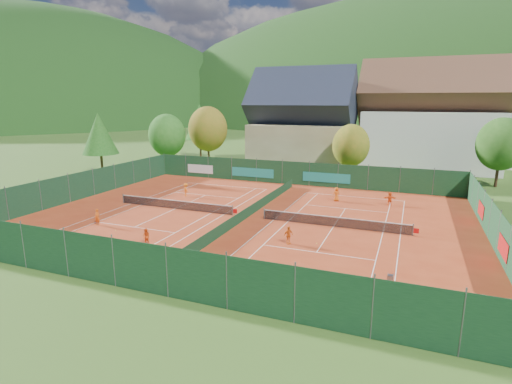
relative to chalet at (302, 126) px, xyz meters
The scene contains 33 objects.
ground 30.87m from the chalet, 84.29° to the right, with size 600.00×600.00×0.00m, color #30541A.
clay_pad 30.87m from the chalet, 84.29° to the right, with size 40.00×32.00×0.01m, color #9C3217.
court_markings_left 31.12m from the chalet, 99.46° to the right, with size 11.03×23.83×0.00m.
court_markings_right 32.63m from the chalet, 69.86° to the right, with size 11.03×23.83×0.00m.
tennis_net_left 31.00m from the chalet, 99.17° to the right, with size 13.30×0.10×1.02m.
tennis_net_right 32.59m from the chalet, 69.60° to the right, with size 13.30×0.10×1.02m.
court_divider 30.77m from the chalet, 84.29° to the right, with size 0.03×28.80×1.00m.
fence_north 15.14m from the chalet, 79.70° to the right, with size 40.00×0.10×3.00m.
fence_south 46.38m from the chalet, 86.27° to the right, with size 40.00×0.04×3.00m.
fence_west 34.86m from the chalet, 119.54° to the right, with size 0.04×32.00×3.00m.
fence_east 38.11m from the chalet, 52.48° to the right, with size 0.09×32.00×3.00m.
chalet is the anchor object (origin of this frame).
hotel_block_a 19.94m from the chalet, 17.53° to the left, with size 21.60×11.00×17.25m.
tree_west_front 21.51m from the chalet, 152.24° to the right, with size 5.72×5.72×8.69m.
tree_west_mid 15.53m from the chalet, 165.07° to the right, with size 6.44×6.44×9.78m.
tree_west_back 21.38m from the chalet, 169.22° to the left, with size 5.60×5.60×10.00m.
tree_center 12.19m from the chalet, 41.63° to the right, with size 5.01×5.01×7.60m.
tree_east_front 27.69m from the chalet, 12.53° to the right, with size 5.72×5.72×8.69m.
tree_west_side 30.81m from the chalet, 144.25° to the right, with size 5.04×5.04×9.00m.
tree_east_back 30.68m from the chalet, 19.03° to the left, with size 7.15×7.15×10.86m.
mountain_backdrop 211.04m from the chalet, 81.19° to the left, with size 820.00×530.00×242.00m.
ball_hopper 43.68m from the chalet, 67.96° to the right, with size 0.34×0.34×0.80m.
loose_ball_0 38.78m from the chalet, 98.82° to the right, with size 0.07×0.07×0.07m, color #CCD833.
loose_ball_1 41.20m from the chalet, 81.57° to the right, with size 0.07×0.07×0.07m, color #CCD833.
loose_ball_2 30.01m from the chalet, 76.83° to the right, with size 0.07×0.07×0.07m, color #CCD833.
loose_ball_3 20.47m from the chalet, 95.16° to the right, with size 0.07×0.07×0.07m, color #CCD833.
loose_ball_4 36.81m from the chalet, 72.99° to the right, with size 0.07×0.07×0.07m, color #CCD833.
player_left_near 38.48m from the chalet, 102.67° to the right, with size 0.54×0.35×1.47m, color #D25512.
player_left_mid 40.04m from the chalet, 91.98° to the right, with size 0.62×0.48×1.27m, color #D14812.
player_left_far 26.38m from the chalet, 105.48° to the right, with size 0.98×0.56×1.51m, color orange.
player_right_near 36.97m from the chalet, 76.40° to the right, with size 0.82×0.34×1.39m, color #CD5512.
player_right_far_a 23.68m from the chalet, 65.38° to the right, with size 0.76×0.49×1.55m, color #D75813.
player_right_far_b 26.13m from the chalet, 53.76° to the right, with size 1.30×0.41×1.40m, color #E65214.
Camera 1 is at (13.82, -33.15, 10.68)m, focal length 28.00 mm.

